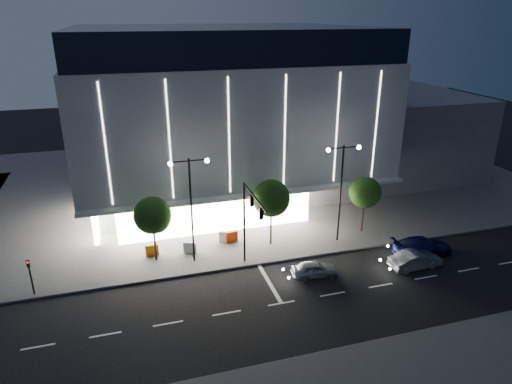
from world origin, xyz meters
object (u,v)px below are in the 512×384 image
Objects in this scene: car_third at (422,246)px; car_lead at (315,269)px; street_lamp_west at (191,196)px; street_lamp_east at (342,180)px; barrier_d at (225,237)px; tree_left at (153,217)px; barrier_a at (152,250)px; barrier_b at (190,248)px; traffic_mast at (249,214)px; barrier_c at (232,237)px; ped_signal_far at (30,274)px; tree_right at (365,194)px; car_second at (415,260)px; tree_mid at (271,200)px.

car_lead is at bearing 98.02° from car_third.
street_lamp_west is 13.00m from street_lamp_east.
car_lead is 3.34× the size of barrier_d.
street_lamp_east is at bearing -3.65° from tree_left.
barrier_b is (3.13, -0.42, 0.00)m from barrier_a.
traffic_mast is at bearing 72.50° from car_lead.
barrier_c and barrier_d have the same top height.
tree_right reaches higher than ped_signal_far.
car_second is (0.95, -6.99, -3.16)m from tree_right.
street_lamp_west is (-4.00, 2.66, 0.93)m from traffic_mast.
car_lead is at bearing -74.21° from tree_mid.
barrier_b is at bearing -144.44° from barrier_d.
tree_right reaches higher than barrier_d.
barrier_b is at bearing 77.76° from car_third.
car_lead is 3.34× the size of barrier_c.
car_second is at bearing -19.31° from tree_left.
street_lamp_east reaches higher than car_lead.
barrier_a and barrier_d have the same top height.
street_lamp_east is (13.00, 0.00, 0.00)m from street_lamp_west.
tree_left reaches higher than barrier_d.
street_lamp_east reaches higher than ped_signal_far.
tree_mid is 5.59× the size of barrier_c.
tree_left is 3.49m from barrier_a.
street_lamp_east is 16.12m from tree_left.
barrier_d is at bearing 5.31° from barrier_a.
barrier_c is at bearing 13.69° from ped_signal_far.
barrier_d is at bearing 70.93° from car_third.
tree_right is 5.01× the size of barrier_c.
street_lamp_west reaches higher than tree_mid.
barrier_d is (-5.49, 7.41, 0.02)m from car_lead.
street_lamp_west is at bearing -63.03° from barrier_b.
street_lamp_east is at bearing -33.88° from car_lead.
traffic_mast is at bearing 71.90° from car_second.
barrier_a is 1.00× the size of barrier_b.
barrier_c is (7.04, 0.51, 0.00)m from barrier_a.
car_second is 2.65m from car_third.
barrier_c is at bearing 31.81° from street_lamp_west.
barrier_d is at bearing 14.92° from ped_signal_far.
tree_right is (19.00, -0.00, -0.15)m from tree_left.
street_lamp_west reaches higher than barrier_d.
car_third is at bearing -13.30° from tree_left.
street_lamp_west reaches higher than car_second.
ped_signal_far is 0.52× the size of tree_left.
barrier_c is (15.78, 3.84, -1.24)m from ped_signal_far.
tree_left is at bearing 161.06° from street_lamp_west.
traffic_mast is 6.43× the size of barrier_d.
car_second is (16.98, -5.97, -5.23)m from street_lamp_west.
street_lamp_east is at bearing -161.37° from tree_right.
car_second is 18.63m from barrier_b.
barrier_a and barrier_c have the same top height.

